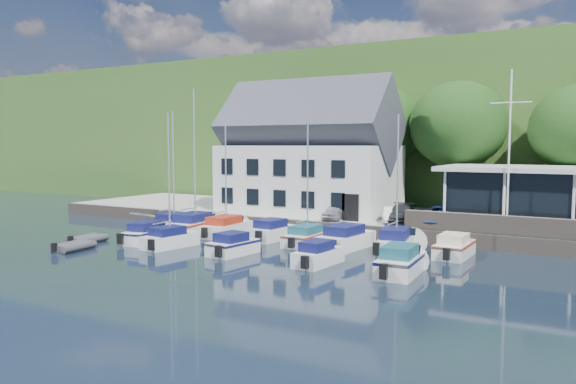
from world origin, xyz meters
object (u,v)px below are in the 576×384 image
(club_pavilion, at_px, (543,197))
(car_blue, at_px, (440,215))
(boat_r1_1, at_px, (195,169))
(dinghy_0, at_px, (87,238))
(boat_r1_2, at_px, (226,174))
(boat_r1_4, at_px, (308,182))
(boat_r2_3, at_px, (318,253))
(boat_r2_2, at_px, (233,243))
(dinghy_1, at_px, (73,245))
(boat_r1_6, at_px, (398,176))
(car_white, at_px, (392,215))
(boat_r2_4, at_px, (401,260))
(boat_r1_7, at_px, (454,245))
(flagpole, at_px, (509,152))
(boat_r2_0, at_px, (147,232))
(harbor_building, at_px, (309,159))
(boat_r2_1, at_px, (169,183))
(boat_r1_0, at_px, (173,175))
(car_dgrey, at_px, (401,214))
(car_silver, at_px, (335,212))
(boat_r1_5, at_px, (346,236))
(boat_r1_3, at_px, (272,229))

(club_pavilion, height_order, car_blue, club_pavilion)
(boat_r1_1, relative_size, dinghy_0, 3.53)
(boat_r1_2, bearing_deg, boat_r1_4, -5.83)
(boat_r2_3, bearing_deg, boat_r1_4, 128.02)
(boat_r1_4, distance_m, dinghy_0, 15.30)
(boat_r2_2, distance_m, dinghy_1, 10.22)
(club_pavilion, xyz_separation_m, dinghy_0, (-26.56, -15.39, -2.73))
(dinghy_1, bearing_deg, boat_r1_6, 22.32)
(car_white, bearing_deg, boat_r1_4, -136.98)
(boat_r2_4, height_order, dinghy_0, boat_r2_4)
(car_blue, height_order, boat_r1_2, boat_r1_2)
(club_pavilion, distance_m, car_blue, 6.87)
(boat_r1_7, height_order, dinghy_1, boat_r1_7)
(club_pavilion, height_order, boat_r2_2, club_pavilion)
(club_pavilion, distance_m, flagpole, 5.17)
(boat_r1_2, xyz_separation_m, boat_r2_4, (14.88, -5.59, -3.68))
(boat_r2_0, bearing_deg, harbor_building, 60.75)
(boat_r2_1, bearing_deg, boat_r1_4, 43.29)
(dinghy_1, bearing_deg, flagpole, 25.48)
(harbor_building, xyz_separation_m, dinghy_0, (-8.56, -15.89, -5.03))
(boat_r2_1, bearing_deg, car_blue, 47.15)
(harbor_building, height_order, boat_r1_6, harbor_building)
(boat_r1_0, relative_size, boat_r1_1, 0.90)
(car_dgrey, relative_size, boat_r1_2, 0.50)
(car_silver, bearing_deg, boat_r1_0, -160.55)
(boat_r1_2, distance_m, boat_r1_5, 10.28)
(car_blue, distance_m, boat_r2_1, 18.46)
(car_blue, relative_size, boat_r2_0, 0.76)
(boat_r1_1, distance_m, boat_r2_4, 18.64)
(boat_r1_1, bearing_deg, boat_r1_0, 175.42)
(car_white, relative_size, car_blue, 0.82)
(boat_r1_1, bearing_deg, boat_r1_2, 3.90)
(boat_r2_1, bearing_deg, harbor_building, 88.59)
(boat_r1_1, distance_m, boat_r1_2, 2.59)
(car_white, xyz_separation_m, dinghy_0, (-17.00, -12.63, -1.25))
(car_dgrey, distance_m, boat_r1_6, 6.92)
(club_pavilion, height_order, boat_r1_3, club_pavilion)
(boat_r2_1, relative_size, dinghy_0, 3.07)
(club_pavilion, distance_m, car_dgrey, 9.43)
(car_dgrey, relative_size, flagpole, 0.43)
(car_dgrey, relative_size, dinghy_0, 1.63)
(boat_r1_5, bearing_deg, boat_r2_3, -77.31)
(harbor_building, relative_size, boat_r1_7, 2.75)
(car_blue, relative_size, boat_r1_4, 0.51)
(boat_r2_3, bearing_deg, boat_r2_4, 5.37)
(boat_r1_0, distance_m, boat_r1_1, 2.10)
(boat_r1_0, relative_size, boat_r2_2, 1.87)
(boat_r1_2, distance_m, boat_r2_1, 5.58)
(dinghy_1, bearing_deg, car_silver, 47.00)
(boat_r1_4, bearing_deg, car_white, 60.17)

